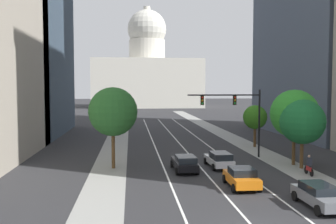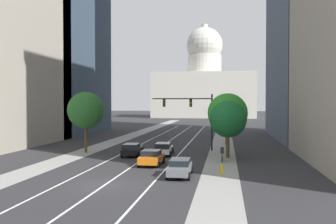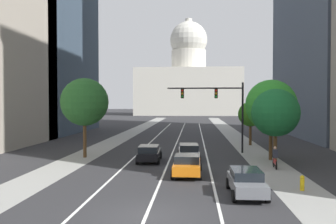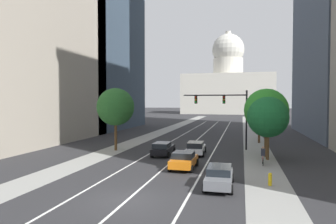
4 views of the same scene
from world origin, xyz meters
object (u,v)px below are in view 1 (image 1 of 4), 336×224
at_px(car_white, 219,159).
at_px(street_tree_far_right, 302,122).
at_px(cyclist, 309,165).
at_px(street_tree_mid_left, 113,112).
at_px(capitol_building, 147,74).
at_px(car_orange, 241,177).
at_px(car_gray, 319,195).
at_px(street_tree_near_right, 255,117).
at_px(car_black, 185,163).
at_px(street_tree_mid_right, 294,114).
at_px(traffic_signal_mast, 238,109).

height_order(car_white, street_tree_far_right, street_tree_far_right).
xyz_separation_m(cyclist, street_tree_mid_left, (-16.40, 4.42, 4.30)).
distance_m(capitol_building, car_orange, 120.39).
bearing_deg(car_orange, car_gray, -144.67).
height_order(car_gray, street_tree_near_right, street_tree_near_right).
relative_size(car_black, street_tree_mid_right, 0.65).
bearing_deg(car_black, street_tree_mid_right, -82.56).
distance_m(car_black, cyclist, 10.44).
height_order(car_orange, street_tree_mid_left, street_tree_mid_left).
relative_size(car_white, traffic_signal_mast, 0.58).
distance_m(car_white, car_orange, 7.01).
bearing_deg(capitol_building, car_gray, -87.67).
distance_m(traffic_signal_mast, street_tree_near_right, 8.06).
distance_m(capitol_building, cyclist, 117.47).
height_order(car_orange, street_tree_far_right, street_tree_far_right).
height_order(car_black, street_tree_far_right, street_tree_far_right).
distance_m(car_black, street_tree_mid_left, 7.88).
relative_size(car_gray, car_white, 0.98).
height_order(car_white, car_orange, car_orange).
height_order(capitol_building, street_tree_near_right, capitol_building).
bearing_deg(street_tree_near_right, cyclist, -91.73).
distance_m(car_orange, traffic_signal_mast, 12.83).
xyz_separation_m(capitol_building, street_tree_mid_left, (-7.96, -112.14, -7.54)).
xyz_separation_m(street_tree_near_right, street_tree_far_right, (0.14, -12.56, 0.57)).
relative_size(car_gray, street_tree_mid_right, 0.62).
height_order(capitol_building, street_tree_mid_right, capitol_building).
bearing_deg(car_gray, street_tree_near_right, -9.82).
relative_size(capitol_building, car_black, 8.72).
bearing_deg(traffic_signal_mast, street_tree_mid_left, -162.27).
bearing_deg(capitol_building, street_tree_near_right, -84.98).
bearing_deg(car_orange, car_black, 31.27).
bearing_deg(traffic_signal_mast, street_tree_near_right, 58.36).
bearing_deg(cyclist, car_black, 77.90).
distance_m(cyclist, street_tree_far_right, 4.38).
bearing_deg(street_tree_mid_left, car_orange, -38.40).
height_order(car_black, cyclist, cyclist).
xyz_separation_m(capitol_building, car_orange, (1.69, -119.79, -11.92)).
distance_m(traffic_signal_mast, street_tree_far_right, 7.27).
bearing_deg(capitol_building, street_tree_mid_left, -94.06).
bearing_deg(car_black, car_gray, -149.48).
bearing_deg(street_tree_mid_right, street_tree_mid_left, 179.49).
height_order(car_gray, car_black, car_black).
bearing_deg(car_gray, car_black, 31.77).
height_order(car_white, street_tree_mid_right, street_tree_mid_right).
bearing_deg(car_white, capitol_building, -1.79).
bearing_deg(car_white, street_tree_far_right, -101.18).
xyz_separation_m(traffic_signal_mast, street_tree_mid_right, (4.27, -4.21, -0.20)).
height_order(street_tree_near_right, street_tree_mid_right, street_tree_mid_right).
xyz_separation_m(car_white, street_tree_mid_left, (-9.66, 0.64, 4.39)).
xyz_separation_m(traffic_signal_mast, street_tree_mid_left, (-12.69, -4.06, 0.08)).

